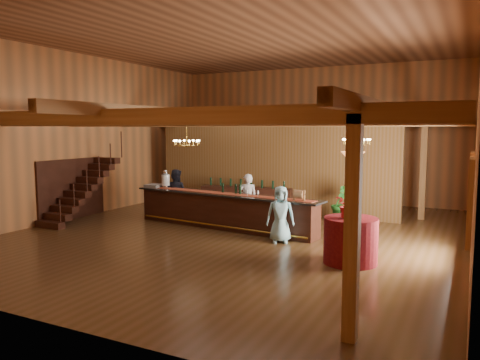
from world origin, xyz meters
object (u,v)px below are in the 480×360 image
at_px(tasting_bar, 224,211).
at_px(floor_plant, 342,203).
at_px(chandelier_right, 356,141).
at_px(guest, 280,214).
at_px(round_table, 351,241).
at_px(backbar_shelf, 246,200).
at_px(raffle_drum, 299,194).
at_px(bartender, 248,200).
at_px(chandelier_left, 187,142).
at_px(staff_second, 176,194).
at_px(beverage_dispenser, 166,179).
at_px(pendant_lamp, 353,156).

relative_size(tasting_bar, floor_plant, 4.94).
distance_m(chandelier_right, guest, 3.36).
bearing_deg(round_table, floor_plant, 106.55).
relative_size(backbar_shelf, guest, 2.19).
bearing_deg(raffle_drum, bartender, 153.59).
bearing_deg(tasting_bar, guest, -15.57).
height_order(round_table, chandelier_right, chandelier_right).
xyz_separation_m(round_table, chandelier_left, (-5.60, 1.99, 2.06)).
distance_m(round_table, staff_second, 7.03).
bearing_deg(staff_second, floor_plant, -168.67).
bearing_deg(chandelier_right, raffle_drum, -120.28).
distance_m(raffle_drum, guest, 0.80).
bearing_deg(bartender, chandelier_right, 175.88).
distance_m(beverage_dispenser, chandelier_left, 1.67).
height_order(pendant_lamp, bartender, pendant_lamp).
distance_m(backbar_shelf, guest, 4.47).
bearing_deg(pendant_lamp, guest, 152.61).
bearing_deg(round_table, guest, 152.61).
distance_m(chandelier_left, staff_second, 2.07).
xyz_separation_m(tasting_bar, floor_plant, (3.02, 2.33, 0.11)).
bearing_deg(chandelier_right, round_table, -78.45).
height_order(chandelier_right, pendant_lamp, same).
distance_m(pendant_lamp, bartender, 4.91).
relative_size(pendant_lamp, bartender, 0.56).
bearing_deg(guest, tasting_bar, 136.65).
bearing_deg(pendant_lamp, backbar_shelf, 136.22).
bearing_deg(chandelier_right, beverage_dispenser, -168.83).
height_order(tasting_bar, guest, guest).
bearing_deg(pendant_lamp, chandelier_right, 101.55).
bearing_deg(backbar_shelf, staff_second, -138.14).
height_order(round_table, bartender, bartender).
height_order(round_table, chandelier_left, chandelier_left).
distance_m(pendant_lamp, floor_plant, 4.85).
distance_m(bartender, guest, 2.30).
xyz_separation_m(tasting_bar, chandelier_right, (3.59, 1.51, 2.09)).
xyz_separation_m(beverage_dispenser, backbar_shelf, (1.83, 2.30, -0.88)).
bearing_deg(pendant_lamp, bartender, 145.24).
bearing_deg(pendant_lamp, chandelier_left, 160.47).
distance_m(tasting_bar, floor_plant, 3.81).
bearing_deg(floor_plant, backbar_shelf, 175.10).
bearing_deg(chandelier_left, staff_second, 143.32).
xyz_separation_m(bartender, floor_plant, (2.53, 1.68, -0.16)).
xyz_separation_m(backbar_shelf, pendant_lamp, (4.84, -4.64, 1.94)).
bearing_deg(guest, beverage_dispenser, 143.85).
bearing_deg(backbar_shelf, round_table, -51.90).
distance_m(chandelier_left, guest, 4.03).
distance_m(backbar_shelf, chandelier_right, 4.79).
bearing_deg(bartender, backbar_shelf, -82.49).
relative_size(tasting_bar, beverage_dispenser, 10.64).
bearing_deg(bartender, beverage_dispenser, -13.55).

